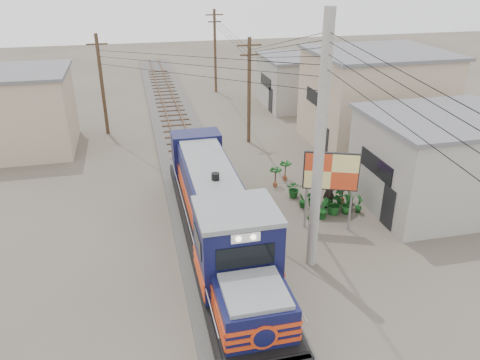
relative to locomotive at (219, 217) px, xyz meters
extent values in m
plane|color=#473F35|center=(0.00, -1.25, -1.65)|extent=(120.00, 120.00, 0.00)
cube|color=#595651|center=(0.00, 8.75, -1.57)|extent=(3.60, 70.00, 0.16)
cube|color=#51331E|center=(-0.54, 8.75, -1.39)|extent=(0.08, 70.00, 0.12)
cube|color=#51331E|center=(0.54, 8.75, -1.39)|extent=(0.08, 70.00, 0.12)
cube|color=black|center=(0.00, 0.05, -0.90)|extent=(2.72, 15.03, 0.52)
cube|color=black|center=(0.00, -4.65, -1.19)|extent=(2.07, 3.01, 0.61)
cube|color=black|center=(0.00, 4.75, -1.19)|extent=(2.07, 3.01, 0.61)
cube|color=#0F1137|center=(0.00, -5.78, -0.10)|extent=(2.23, 2.25, 1.41)
cube|color=#0F1137|center=(0.00, -3.43, 0.65)|extent=(2.67, 2.44, 2.91)
cube|color=slate|center=(0.00, -3.43, 2.15)|extent=(2.72, 2.56, 0.17)
cube|color=black|center=(0.00, -4.66, 1.16)|extent=(1.91, 0.06, 0.75)
cube|color=white|center=(0.00, -4.67, 1.87)|extent=(0.94, 0.06, 0.33)
cube|color=#0F1137|center=(0.00, 2.40, 0.27)|extent=(2.13, 9.21, 2.16)
cube|color=slate|center=(0.00, 2.40, 1.40)|extent=(1.91, 9.21, 0.17)
cube|color=red|center=(0.00, 0.05, -0.39)|extent=(2.76, 15.03, 0.13)
cube|color=red|center=(0.00, 0.05, -0.10)|extent=(2.76, 15.03, 0.13)
cube|color=red|center=(0.00, 0.05, 0.18)|extent=(2.76, 15.03, 0.13)
cylinder|color=#9E9B93|center=(3.50, -1.75, 3.35)|extent=(0.40, 0.40, 10.00)
cylinder|color=#4C3826|center=(4.50, 12.75, 1.85)|extent=(0.24, 0.24, 7.00)
cube|color=#4C3826|center=(4.50, 12.75, 4.85)|extent=(1.60, 0.10, 0.10)
cube|color=#4C3826|center=(4.50, 12.75, 4.25)|extent=(1.20, 0.10, 0.10)
cylinder|color=#4C3826|center=(4.80, 26.75, 2.10)|extent=(0.24, 0.24, 7.50)
cube|color=#4C3826|center=(4.80, 26.75, 5.35)|extent=(1.60, 0.10, 0.10)
cube|color=#4C3826|center=(4.80, 26.75, 4.75)|extent=(1.20, 0.10, 0.10)
cylinder|color=#4C3826|center=(-5.00, 16.75, 1.85)|extent=(0.24, 0.24, 7.00)
cube|color=#4C3826|center=(-5.00, 16.75, 4.85)|extent=(1.60, 0.10, 0.10)
cube|color=#4C3826|center=(-5.00, 16.75, 4.25)|extent=(1.20, 0.10, 0.10)
cube|color=gray|center=(11.50, 1.75, 0.60)|extent=(7.00, 6.00, 4.50)
cube|color=slate|center=(11.50, 1.75, 2.95)|extent=(7.35, 6.30, 0.20)
cube|color=black|center=(7.98, 1.75, 0.83)|extent=(0.05, 3.00, 0.90)
cube|color=tan|center=(12.50, 10.75, 1.35)|extent=(8.00, 7.00, 6.00)
cube|color=slate|center=(12.50, 10.75, 4.45)|extent=(8.40, 7.35, 0.20)
cube|color=black|center=(8.48, 10.75, 1.65)|extent=(0.05, 3.50, 0.90)
cube|color=gray|center=(11.00, 20.75, 0.35)|extent=(6.00, 6.00, 4.00)
cube|color=slate|center=(11.00, 20.75, 2.45)|extent=(6.30, 6.30, 0.20)
cube|color=black|center=(7.98, 20.75, 0.55)|extent=(0.05, 3.00, 0.90)
cube|color=tan|center=(-10.00, 14.75, 0.85)|extent=(6.00, 6.00, 5.00)
cube|color=slate|center=(-10.00, 14.75, 3.45)|extent=(6.30, 6.30, 0.20)
cylinder|color=#99999E|center=(4.28, 1.10, -0.25)|extent=(0.10, 0.10, 2.79)
cylinder|color=#99999E|center=(6.15, 0.37, -0.25)|extent=(0.10, 0.10, 2.79)
cube|color=black|center=(5.21, 0.74, 1.25)|extent=(2.33, 1.00, 1.78)
cube|color=red|center=(5.21, 0.71, 1.25)|extent=(2.21, 0.92, 1.67)
cylinder|color=black|center=(6.10, 2.74, -1.60)|extent=(0.44, 0.44, 0.10)
cylinder|color=#99999E|center=(6.10, 2.74, -0.55)|extent=(0.05, 0.05, 2.19)
cone|color=#65246C|center=(6.10, 2.74, 0.49)|extent=(2.38, 2.38, 0.55)
imported|color=black|center=(6.08, 2.63, -0.75)|extent=(0.70, 0.50, 1.80)
imported|color=#17511B|center=(4.74, 1.66, -1.33)|extent=(0.34, 0.40, 0.64)
imported|color=#17511B|center=(5.41, 1.67, -1.12)|extent=(0.69, 0.73, 1.04)
imported|color=#17511B|center=(6.12, 1.91, -1.09)|extent=(1.32, 1.32, 1.11)
imported|color=#17511B|center=(6.74, 1.87, -1.15)|extent=(0.76, 0.76, 0.98)
imported|color=#17511B|center=(7.35, 1.79, -1.14)|extent=(0.59, 0.65, 1.02)
imported|color=#17511B|center=(4.80, 2.86, -1.23)|extent=(0.55, 0.58, 0.83)
imported|color=#17511B|center=(5.38, 2.85, -1.15)|extent=(1.07, 1.13, 1.00)
imported|color=#17511B|center=(6.17, 2.91, -1.31)|extent=(0.53, 0.53, 0.67)
imported|color=#17511B|center=(6.76, 2.79, -1.16)|extent=(0.62, 0.59, 0.98)
imported|color=#17511B|center=(7.30, 2.74, -1.18)|extent=(0.66, 0.63, 0.94)
imported|color=#17511B|center=(4.81, 4.11, -1.18)|extent=(1.05, 0.99, 0.93)
camera|label=1|loc=(-2.99, -16.69, 9.64)|focal=35.00mm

